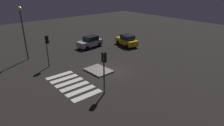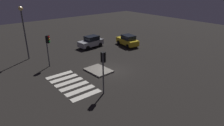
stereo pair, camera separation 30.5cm
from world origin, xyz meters
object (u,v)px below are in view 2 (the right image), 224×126
traffic_light_east (103,63)px  street_lamp (23,24)px  car_silver (91,42)px  traffic_island (98,70)px  traffic_light_south (48,43)px  car_yellow (128,40)px

traffic_light_east → street_lamp: size_ratio=0.58×
car_silver → street_lamp: (-0.94, -9.87, 4.02)m
car_silver → traffic_light_east: 15.19m
traffic_island → traffic_light_south: traffic_light_south is taller
traffic_light_south → street_lamp: (-4.53, -1.26, 1.85)m
car_silver → traffic_light_south: (3.60, -8.61, 2.17)m
traffic_light_south → traffic_island: bearing=-3.6°
car_silver → traffic_light_south: traffic_light_south is taller
car_silver → traffic_island: bearing=56.6°
traffic_island → car_yellow: (-5.41, 9.95, 0.83)m
traffic_island → street_lamp: bearing=-151.8°
traffic_island → traffic_light_south: bearing=-142.5°
traffic_light_east → street_lamp: street_lamp is taller
traffic_island → traffic_light_east: traffic_light_east is taller
car_silver → street_lamp: 10.70m
traffic_island → car_silver: (-8.68, 4.71, 0.82)m
traffic_island → street_lamp: (-9.61, -5.16, 4.84)m
car_silver → street_lamp: street_lamp is taller
car_yellow → street_lamp: street_lamp is taller
car_yellow → car_silver: bearing=65.6°
traffic_island → car_silver: car_silver is taller
traffic_light_south → traffic_light_east: bearing=-33.1°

